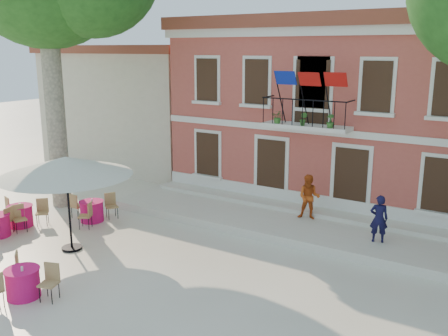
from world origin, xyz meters
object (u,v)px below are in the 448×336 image
pedestrian_orange (309,197)px  cafe_table_0 (20,215)px  patio_umbrella (66,166)px  cafe_table_1 (23,282)px  cafe_table_3 (92,210)px  pedestrian_navy (379,219)px

pedestrian_orange → cafe_table_0: pedestrian_orange is taller
patio_umbrella → cafe_table_1: size_ratio=2.21×
patio_umbrella → cafe_table_3: patio_umbrella is taller
pedestrian_orange → cafe_table_1: pedestrian_orange is taller
cafe_table_3 → cafe_table_1: bearing=-60.4°
patio_umbrella → pedestrian_navy: (8.27, 5.09, -1.65)m
patio_umbrella → cafe_table_0: 3.97m
pedestrian_navy → cafe_table_3: (-9.71, -2.87, -0.64)m
cafe_table_3 → patio_umbrella: bearing=-57.1°
pedestrian_navy → cafe_table_0: size_ratio=0.84×
pedestrian_orange → cafe_table_1: bearing=-129.2°
pedestrian_orange → cafe_table_1: 9.73m
pedestrian_orange → pedestrian_navy: bearing=-31.8°
pedestrian_orange → cafe_table_3: pedestrian_orange is taller
pedestrian_navy → cafe_table_3: size_ratio=0.82×
pedestrian_navy → cafe_table_0: bearing=2.1°
cafe_table_1 → cafe_table_3: (-2.88, 5.05, 0.00)m
cafe_table_0 → cafe_table_3: bearing=44.7°
patio_umbrella → pedestrian_orange: bearing=47.0°
cafe_table_0 → cafe_table_3: size_ratio=0.98×
patio_umbrella → cafe_table_3: (-1.44, 2.23, -2.29)m
patio_umbrella → cafe_table_0: (-3.21, 0.48, -2.29)m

